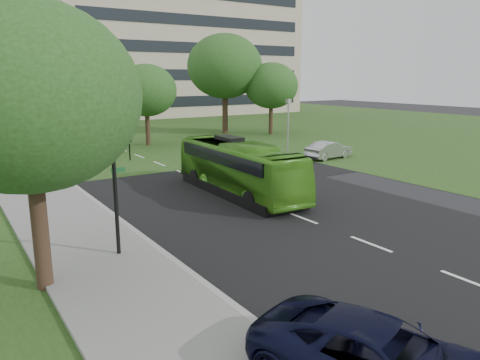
{
  "coord_description": "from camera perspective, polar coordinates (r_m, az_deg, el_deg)",
  "views": [
    {
      "loc": [
        -13.37,
        -13.42,
        6.27
      ],
      "look_at": [
        -1.93,
        4.19,
        1.6
      ],
      "focal_mm": 35.0,
      "sensor_mm": 36.0,
      "label": 1
    }
  ],
  "objects": [
    {
      "name": "street_surfaces",
      "position": [
        38.93,
        -13.11,
        2.98
      ],
      "size": [
        120.0,
        120.0,
        0.15
      ],
      "color": "black",
      "rests_on": "ground"
    },
    {
      "name": "tree_park_e",
      "position": [
        51.76,
        3.84,
        11.4
      ],
      "size": [
        5.82,
        5.82,
        7.76
      ],
      "color": "black",
      "rests_on": "ground"
    },
    {
      "name": "ground",
      "position": [
        19.95,
        11.34,
        -6.03
      ],
      "size": [
        160.0,
        160.0,
        0.0
      ],
      "primitive_type": "plane",
      "color": "black",
      "rests_on": "ground"
    },
    {
      "name": "traffic_light",
      "position": [
        16.57,
        -14.55,
        0.31
      ],
      "size": [
        0.79,
        0.23,
        4.89
      ],
      "rotation": [
        0.0,
        0.0,
        -0.29
      ],
      "color": "black",
      "rests_on": "ground"
    },
    {
      "name": "sedan",
      "position": [
        36.95,
        10.76,
        3.62
      ],
      "size": [
        4.29,
        1.96,
        1.37
      ],
      "primitive_type": "imported",
      "rotation": [
        0.0,
        0.0,
        1.7
      ],
      "color": "#A0A1A5",
      "rests_on": "ground"
    },
    {
      "name": "tree_park_c",
      "position": [
        44.03,
        -11.38,
        10.66
      ],
      "size": [
        5.56,
        5.56,
        7.39
      ],
      "color": "black",
      "rests_on": "ground"
    },
    {
      "name": "suv",
      "position": [
        10.35,
        16.84,
        -20.31
      ],
      "size": [
        4.13,
        5.89,
        1.49
      ],
      "primitive_type": "imported",
      "rotation": [
        0.0,
        0.0,
        0.34
      ],
      "color": "black",
      "rests_on": "ground"
    },
    {
      "name": "bus",
      "position": [
        25.23,
        -0.17,
        1.44
      ],
      "size": [
        2.78,
        10.24,
        2.83
      ],
      "primitive_type": "imported",
      "rotation": [
        0.0,
        0.0,
        -0.04
      ],
      "color": "#479720",
      "rests_on": "ground"
    },
    {
      "name": "tree_park_d",
      "position": [
        52.26,
        -1.87,
        13.68
      ],
      "size": [
        8.18,
        8.18,
        10.81
      ],
      "color": "black",
      "rests_on": "ground"
    },
    {
      "name": "camera_pole",
      "position": [
        38.92,
        5.88,
        7.47
      ],
      "size": [
        0.38,
        0.33,
        4.46
      ],
      "rotation": [
        0.0,
        0.0,
        -0.05
      ],
      "color": "gray",
      "rests_on": "ground"
    },
    {
      "name": "tree_park_b",
      "position": [
        42.01,
        -22.59,
        10.98
      ],
      "size": [
        6.58,
        6.58,
        8.63
      ],
      "color": "black",
      "rests_on": "ground"
    },
    {
      "name": "office_building",
      "position": [
        83.48,
        -8.24,
        16.69
      ],
      "size": [
        40.1,
        20.1,
        25.0
      ],
      "color": "tan",
      "rests_on": "ground"
    },
    {
      "name": "tree_side_near",
      "position": [
        14.39,
        -24.5,
        9.15
      ],
      "size": [
        6.32,
        6.32,
        8.4
      ],
      "color": "black",
      "rests_on": "ground"
    }
  ]
}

